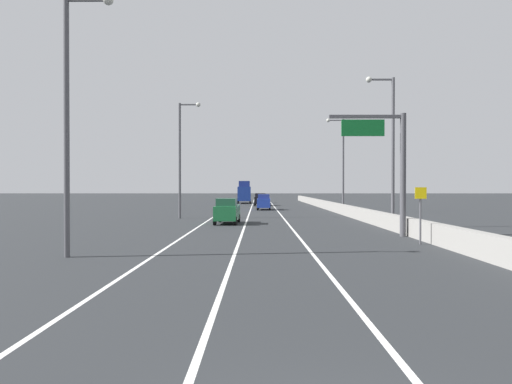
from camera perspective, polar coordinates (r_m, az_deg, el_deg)
ground_plane at (r=68.53m, az=1.10°, el=-1.92°), size 320.00×320.00×0.00m
lane_stripe_left at (r=59.71m, az=-4.07°, el=-2.29°), size 0.16×130.00×0.00m
lane_stripe_center at (r=59.55m, az=-0.71°, el=-2.30°), size 0.16×130.00×0.00m
lane_stripe_right at (r=59.58m, az=2.66°, el=-2.30°), size 0.16×130.00×0.00m
jersey_barrier_right at (r=45.51m, az=12.25°, el=-2.51°), size 0.60×120.00×1.10m
overhead_sign_gantry at (r=28.73m, az=16.64°, el=4.02°), size 4.68×0.36×7.50m
speed_advisory_sign at (r=25.22m, az=20.02°, el=-2.25°), size 0.60×0.11×3.00m
lamp_post_right_second at (r=35.15m, az=16.51°, el=6.07°), size 2.14×0.44×11.20m
lamp_post_right_third at (r=54.91m, az=10.69°, el=4.09°), size 2.14×0.44×11.20m
lamp_post_left_near at (r=21.14m, az=-22.17°, el=9.72°), size 2.14×0.44×11.20m
lamp_post_left_mid at (r=44.41m, az=-9.29°, el=4.93°), size 2.14×0.44×11.20m
car_blue_0 at (r=60.48m, az=1.00°, el=-1.27°), size 1.90×4.47×2.10m
car_black_1 at (r=74.24m, az=0.55°, el=-0.94°), size 2.04×4.65×2.04m
car_green_2 at (r=37.32m, az=-3.65°, el=-2.42°), size 2.00×4.26×2.10m
box_truck at (r=85.67m, az=-1.49°, el=-0.13°), size 2.64×7.58×4.23m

